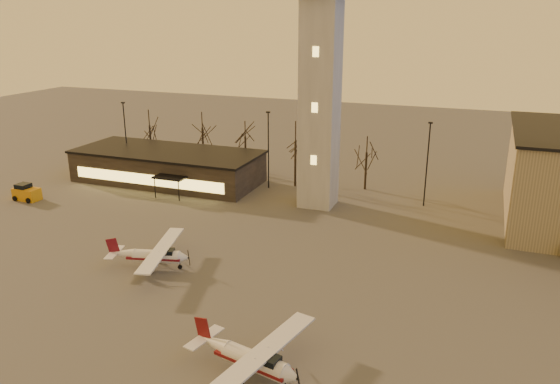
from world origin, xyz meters
name	(u,v)px	position (x,y,z in m)	size (l,w,h in m)	color
ground	(194,333)	(0.00, 0.00, 0.00)	(220.00, 220.00, 0.00)	#3F3C3A
control_tower	(321,66)	(0.00, 30.00, 16.33)	(6.80, 6.80, 32.60)	gray
terminal	(168,166)	(-21.99, 31.98, 2.16)	(25.40, 12.20, 4.30)	black
light_poles	(325,159)	(0.50, 31.00, 5.41)	(58.50, 12.25, 10.14)	black
tree_row	(245,133)	(-13.70, 39.16, 5.94)	(37.20, 9.20, 8.80)	black
cessna_front	(257,365)	(6.23, -3.11, 1.01)	(8.54, 10.71, 2.95)	silver
cessna_rear	(158,258)	(-8.27, 8.21, 0.95)	(8.05, 10.02, 2.77)	silver
service_cart	(27,194)	(-34.07, 18.83, 0.78)	(3.24, 2.10, 2.03)	#C9810B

